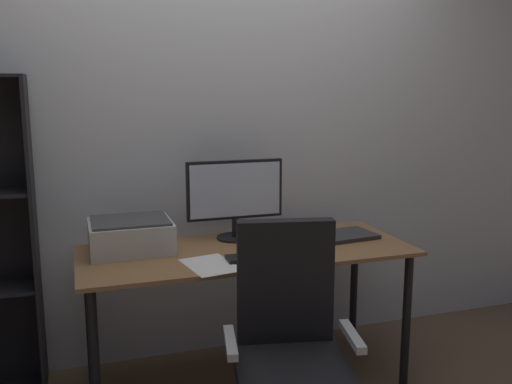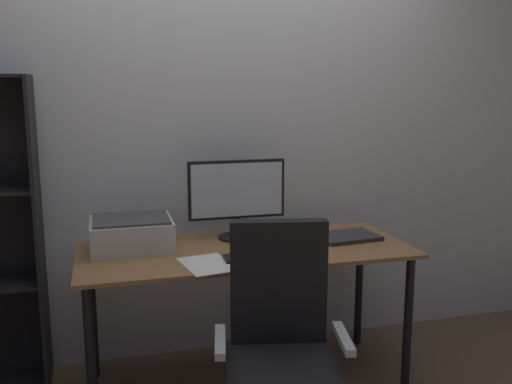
# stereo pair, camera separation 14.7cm
# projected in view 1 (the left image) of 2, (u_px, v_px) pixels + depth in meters

# --- Properties ---
(ground_plane) EXTENTS (12.00, 12.00, 0.00)m
(ground_plane) POSITION_uv_depth(u_px,v_px,m) (247.00, 383.00, 2.97)
(ground_plane) COLOR brown
(back_wall) EXTENTS (6.40, 0.10, 2.60)m
(back_wall) POSITION_uv_depth(u_px,v_px,m) (219.00, 130.00, 3.21)
(back_wall) COLOR silver
(back_wall) RESTS_ON ground
(desk) EXTENTS (1.66, 0.68, 0.74)m
(desk) POSITION_uv_depth(u_px,v_px,m) (247.00, 264.00, 2.85)
(desk) COLOR olive
(desk) RESTS_ON ground
(monitor) EXTENTS (0.52, 0.20, 0.43)m
(monitor) POSITION_uv_depth(u_px,v_px,m) (236.00, 194.00, 2.98)
(monitor) COLOR black
(monitor) RESTS_ON desk
(keyboard) EXTENTS (0.29, 0.12, 0.02)m
(keyboard) POSITION_uv_depth(u_px,v_px,m) (257.00, 257.00, 2.66)
(keyboard) COLOR black
(keyboard) RESTS_ON desk
(mouse) EXTENTS (0.07, 0.10, 0.03)m
(mouse) POSITION_uv_depth(u_px,v_px,m) (304.00, 252.00, 2.73)
(mouse) COLOR black
(mouse) RESTS_ON desk
(coffee_mug) EXTENTS (0.10, 0.08, 0.11)m
(coffee_mug) POSITION_uv_depth(u_px,v_px,m) (258.00, 237.00, 2.85)
(coffee_mug) COLOR white
(coffee_mug) RESTS_ON desk
(laptop) EXTENTS (0.34, 0.26, 0.02)m
(laptop) POSITION_uv_depth(u_px,v_px,m) (344.00, 235.00, 3.05)
(laptop) COLOR #2D2D30
(laptop) RESTS_ON desk
(printer) EXTENTS (0.40, 0.34, 0.16)m
(printer) POSITION_uv_depth(u_px,v_px,m) (131.00, 235.00, 2.78)
(printer) COLOR silver
(printer) RESTS_ON desk
(paper_sheet) EXTENTS (0.26, 0.33, 0.00)m
(paper_sheet) POSITION_uv_depth(u_px,v_px,m) (211.00, 265.00, 2.57)
(paper_sheet) COLOR white
(paper_sheet) RESTS_ON desk
(office_chair) EXTENTS (0.56, 0.55, 1.01)m
(office_chair) POSITION_uv_depth(u_px,v_px,m) (289.00, 361.00, 2.25)
(office_chair) COLOR #B7BABC
(office_chair) RESTS_ON ground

